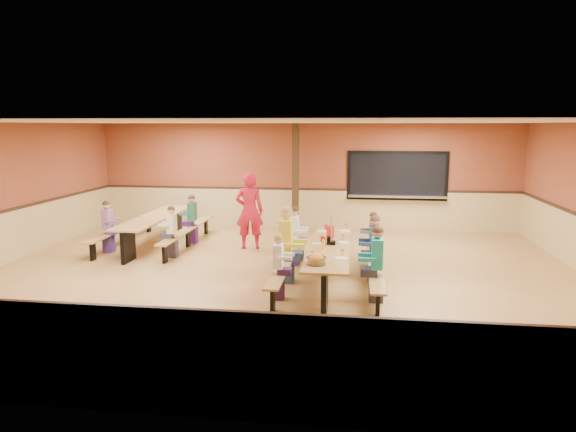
# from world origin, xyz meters

# --- Properties ---
(ground) EXTENTS (12.00, 12.00, 0.00)m
(ground) POSITION_xyz_m (0.00, 0.00, 0.00)
(ground) COLOR olive
(ground) RESTS_ON ground
(room_envelope) EXTENTS (12.04, 10.04, 3.02)m
(room_envelope) POSITION_xyz_m (0.00, 0.00, 0.69)
(room_envelope) COLOR brown
(room_envelope) RESTS_ON ground
(kitchen_pass_through) EXTENTS (2.78, 0.28, 1.38)m
(kitchen_pass_through) POSITION_xyz_m (2.60, 4.96, 1.49)
(kitchen_pass_through) COLOR black
(kitchen_pass_through) RESTS_ON ground
(structural_post) EXTENTS (0.18, 0.18, 3.00)m
(structural_post) POSITION_xyz_m (-0.20, 4.40, 1.50)
(structural_post) COLOR black
(structural_post) RESTS_ON ground
(cafeteria_table_main) EXTENTS (1.91, 3.70, 0.74)m
(cafeteria_table_main) POSITION_xyz_m (1.01, -0.36, 0.53)
(cafeteria_table_main) COLOR #A47A41
(cafeteria_table_main) RESTS_ON ground
(cafeteria_table_second) EXTENTS (1.91, 3.70, 0.74)m
(cafeteria_table_second) POSITION_xyz_m (-3.43, 2.25, 0.53)
(cafeteria_table_second) COLOR #A47A41
(cafeteria_table_second) RESTS_ON ground
(seated_child_white_left) EXTENTS (0.33, 0.27, 1.13)m
(seated_child_white_left) POSITION_xyz_m (0.18, -1.30, 0.56)
(seated_child_white_left) COLOR white
(seated_child_white_left) RESTS_ON ground
(seated_adult_yellow) EXTENTS (0.49, 0.40, 1.45)m
(seated_adult_yellow) POSITION_xyz_m (0.18, -0.33, 0.72)
(seated_adult_yellow) COLOR yellow
(seated_adult_yellow) RESTS_ON ground
(seated_child_grey_left) EXTENTS (0.38, 0.31, 1.24)m
(seated_child_grey_left) POSITION_xyz_m (0.18, 0.95, 0.62)
(seated_child_grey_left) COLOR white
(seated_child_grey_left) RESTS_ON ground
(seated_child_teal_right) EXTENTS (0.40, 0.33, 1.28)m
(seated_child_teal_right) POSITION_xyz_m (1.83, -1.19, 0.64)
(seated_child_teal_right) COLOR teal
(seated_child_teal_right) RESTS_ON ground
(seated_child_navy_right) EXTENTS (0.39, 0.32, 1.25)m
(seated_child_navy_right) POSITION_xyz_m (1.83, -0.03, 0.63)
(seated_child_navy_right) COLOR navy
(seated_child_navy_right) RESTS_ON ground
(seated_child_char_right) EXTENTS (0.34, 0.28, 1.14)m
(seated_child_char_right) POSITION_xyz_m (1.83, 1.02, 0.57)
(seated_child_char_right) COLOR #43464D
(seated_child_char_right) RESTS_ON ground
(seated_child_purple_sec) EXTENTS (0.37, 0.30, 1.21)m
(seated_child_purple_sec) POSITION_xyz_m (-4.26, 1.44, 0.60)
(seated_child_purple_sec) COLOR #82537E
(seated_child_purple_sec) RESTS_ON ground
(seated_child_green_sec) EXTENTS (0.37, 0.30, 1.21)m
(seated_child_green_sec) POSITION_xyz_m (-2.61, 2.64, 0.61)
(seated_child_green_sec) COLOR #2A6651
(seated_child_green_sec) RESTS_ON ground
(seated_child_tan_sec) EXTENTS (0.34, 0.28, 1.16)m
(seated_child_tan_sec) POSITION_xyz_m (-2.61, 1.19, 0.58)
(seated_child_tan_sec) COLOR beige
(seated_child_tan_sec) RESTS_ON ground
(standing_woman) EXTENTS (0.73, 0.54, 1.84)m
(standing_woman) POSITION_xyz_m (-1.05, 2.26, 0.92)
(standing_woman) COLOR red
(standing_woman) RESTS_ON ground
(punch_pitcher) EXTENTS (0.16, 0.16, 0.22)m
(punch_pitcher) POSITION_xyz_m (0.97, 0.37, 0.85)
(punch_pitcher) COLOR red
(punch_pitcher) RESTS_ON cafeteria_table_main
(chip_bowl) EXTENTS (0.32, 0.32, 0.15)m
(chip_bowl) POSITION_xyz_m (0.85, -1.66, 0.81)
(chip_bowl) COLOR orange
(chip_bowl) RESTS_ON cafeteria_table_main
(napkin_dispenser) EXTENTS (0.10, 0.14, 0.13)m
(napkin_dispenser) POSITION_xyz_m (0.99, -0.16, 0.80)
(napkin_dispenser) COLOR black
(napkin_dispenser) RESTS_ON cafeteria_table_main
(condiment_mustard) EXTENTS (0.06, 0.06, 0.17)m
(condiment_mustard) POSITION_xyz_m (0.90, -0.62, 0.82)
(condiment_mustard) COLOR yellow
(condiment_mustard) RESTS_ON cafeteria_table_main
(condiment_ketchup) EXTENTS (0.06, 0.06, 0.17)m
(condiment_ketchup) POSITION_xyz_m (0.91, -0.42, 0.82)
(condiment_ketchup) COLOR #B2140F
(condiment_ketchup) RESTS_ON cafeteria_table_main
(table_paddle) EXTENTS (0.16, 0.16, 0.56)m
(table_paddle) POSITION_xyz_m (1.02, -0.23, 0.88)
(table_paddle) COLOR black
(table_paddle) RESTS_ON cafeteria_table_main
(place_settings) EXTENTS (0.65, 3.30, 0.11)m
(place_settings) POSITION_xyz_m (1.01, -0.36, 0.80)
(place_settings) COLOR beige
(place_settings) RESTS_ON cafeteria_table_main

